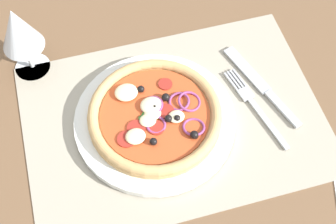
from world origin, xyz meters
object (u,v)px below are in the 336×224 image
(fork, at_px, (253,104))
(wine_glass, at_px, (18,30))
(pizza, at_px, (155,115))
(plate, at_px, (155,121))
(knife, at_px, (261,85))

(fork, distance_m, wine_glass, 0.42)
(pizza, height_order, fork, pizza)
(fork, height_order, wine_glass, wine_glass)
(pizza, bearing_deg, plate, -120.67)
(knife, bearing_deg, pizza, 78.92)
(plate, xyz_separation_m, wine_glass, (-0.19, 0.18, 0.09))
(knife, bearing_deg, plate, 78.95)
(pizza, bearing_deg, knife, 6.74)
(pizza, distance_m, knife, 0.20)
(fork, relative_size, wine_glass, 1.20)
(plate, height_order, wine_glass, wine_glass)
(pizza, relative_size, fork, 1.25)
(pizza, height_order, knife, pizza)
(knife, relative_size, wine_glass, 1.31)
(plate, relative_size, fork, 1.53)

